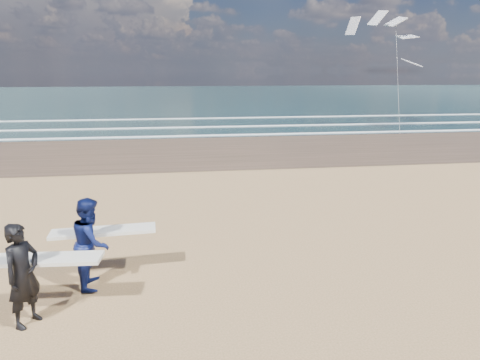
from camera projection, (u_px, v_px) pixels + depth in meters
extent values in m
cube|color=#4A3727|center=(461.00, 142.00, 27.36)|extent=(220.00, 12.00, 0.01)
cube|color=#183235|center=(275.00, 95.00, 79.14)|extent=(220.00, 100.00, 0.02)
cube|color=white|center=(420.00, 131.00, 31.95)|extent=(220.00, 0.50, 0.05)
cube|color=white|center=(390.00, 124.00, 36.45)|extent=(220.00, 0.50, 0.05)
cube|color=white|center=(359.00, 116.00, 42.69)|extent=(220.00, 0.50, 0.05)
imported|color=black|center=(23.00, 275.00, 7.48)|extent=(0.73, 0.83, 1.91)
cube|color=white|center=(40.00, 259.00, 7.81)|extent=(2.23, 0.68, 0.07)
imported|color=#0E174E|center=(91.00, 242.00, 8.89)|extent=(0.78, 0.98, 1.92)
cube|color=white|center=(104.00, 231.00, 9.23)|extent=(2.23, 0.67, 0.07)
cube|color=slate|center=(400.00, 133.00, 31.05)|extent=(0.12, 0.12, 0.10)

